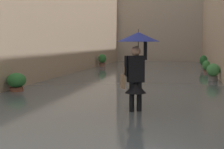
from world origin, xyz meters
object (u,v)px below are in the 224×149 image
person_wading (137,56)px  potted_plant_mid_right (16,82)px  potted_plant_far_left (203,62)px  potted_plant_mid_left (206,67)px  potted_plant_near_left (213,72)px  potted_plant_far_right (102,61)px

person_wading → potted_plant_mid_right: person_wading is taller
potted_plant_far_left → potted_plant_mid_left: size_ratio=1.27×
person_wading → potted_plant_far_left: person_wading is taller
person_wading → potted_plant_mid_right: size_ratio=2.78×
potted_plant_mid_left → potted_plant_far_left: bearing=-89.0°
potted_plant_mid_right → potted_plant_near_left: bearing=-145.1°
potted_plant_far_right → potted_plant_near_left: potted_plant_far_right is taller
potted_plant_far_right → potted_plant_far_left: 6.78m
potted_plant_far_left → potted_plant_mid_left: 1.99m
potted_plant_far_left → potted_plant_near_left: potted_plant_far_left is taller
person_wading → potted_plant_mid_left: size_ratio=2.58×
potted_plant_mid_right → person_wading: bearing=149.9°
potted_plant_far_right → potted_plant_near_left: size_ratio=1.14×
potted_plant_far_right → potted_plant_mid_left: size_ratio=1.24×
potted_plant_far_left → potted_plant_far_right: bearing=-12.4°
potted_plant_far_right → person_wading: bearing=106.4°
potted_plant_mid_left → potted_plant_far_right: bearing=-27.3°
potted_plant_mid_left → person_wading: bearing=78.5°
potted_plant_far_left → potted_plant_mid_right: (6.66, 10.78, -0.17)m
person_wading → potted_plant_far_left: bearing=-99.6°
person_wading → potted_plant_mid_left: person_wading is taller
potted_plant_mid_left → potted_plant_near_left: potted_plant_near_left is taller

